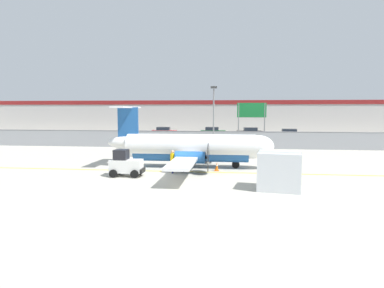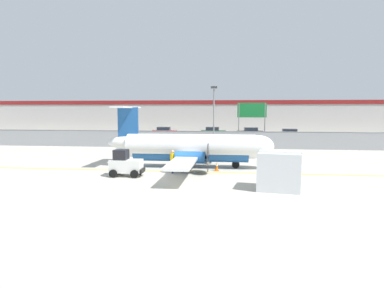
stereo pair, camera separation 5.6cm
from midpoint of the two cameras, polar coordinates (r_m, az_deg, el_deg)
ground_plane at (r=25.86m, az=-2.11°, el=-4.61°), size 140.00×140.00×0.01m
perimeter_fence at (r=41.47m, az=1.30°, el=0.85°), size 98.00×0.10×2.10m
parking_lot_strip at (r=52.98m, az=2.49°, el=0.76°), size 98.00×17.00×0.12m
background_building at (r=71.24m, az=3.62°, el=4.60°), size 91.00×8.10×6.50m
commuter_airplane at (r=27.49m, az=0.18°, el=-0.62°), size 13.46×16.00×4.92m
baggage_tug at (r=24.38m, az=-11.07°, el=-3.31°), size 2.34×1.39×1.88m
ground_crew_worker at (r=25.12m, az=-3.32°, el=-2.73°), size 0.40×0.55×1.70m
cargo_container at (r=20.51m, az=14.27°, el=-4.39°), size 2.69×2.36×2.20m
traffic_cone_near_left at (r=26.21m, az=4.09°, el=-3.79°), size 0.36×0.36×0.64m
traffic_cone_near_right at (r=26.14m, az=-10.66°, el=-3.91°), size 0.36×0.36×0.64m
parked_car_0 at (r=57.02m, az=-11.11°, el=1.85°), size 4.36×2.36×1.58m
parked_car_1 at (r=59.22m, az=-4.70°, el=2.07°), size 4.27×2.15×1.58m
parked_car_2 at (r=58.76m, az=3.46°, el=2.06°), size 4.23×2.06×1.58m
parked_car_3 at (r=58.15m, az=9.57°, el=1.95°), size 4.31×2.23×1.58m
parked_car_4 at (r=55.21m, az=15.73°, el=1.62°), size 4.30×2.21×1.58m
apron_light_pole at (r=38.77m, az=3.59°, el=5.21°), size 0.70×0.30×7.27m
highway_sign at (r=43.24m, az=9.87°, el=4.97°), size 3.60×0.14×5.50m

